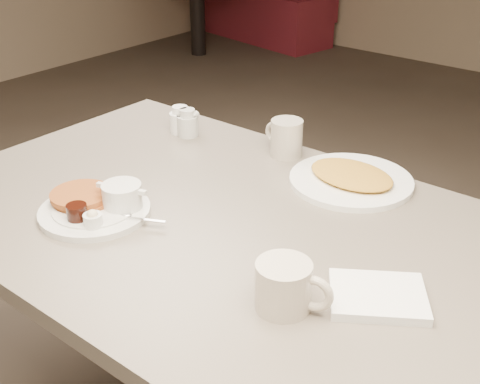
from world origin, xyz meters
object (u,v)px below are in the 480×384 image
Objects in this scene: creamer_right at (180,121)px; hash_plate at (351,179)px; coffee_mug_far at (286,138)px; main_plate at (98,204)px; coffee_mug_near at (286,286)px; creamer_left at (187,124)px; diner_table at (235,286)px.

creamer_right reaches higher than hash_plate.
creamer_right is at bearing -169.61° from coffee_mug_far.
main_plate is 0.61m from hash_plate.
coffee_mug_near reaches higher than main_plate.
main_plate is 0.55m from coffee_mug_far.
coffee_mug_far is at bearing 74.96° from main_plate.
coffee_mug_far is 1.42× the size of creamer_left.
creamer_right is (-0.72, 0.48, -0.01)m from coffee_mug_near.
creamer_left and creamer_right have the same top height.
creamer_left is (-0.30, -0.07, -0.01)m from coffee_mug_far.
coffee_mug_far reaches higher than creamer_left.
main_plate is 2.16× the size of coffee_mug_near.
diner_table is at bearing 30.43° from main_plate.
coffee_mug_far reaches higher than hash_plate.
coffee_mug_far is 0.34m from creamer_right.
main_plate is at bearing -149.57° from diner_table.
coffee_mug_near is 0.53m from hash_plate.
creamer_left is at bearing -176.98° from hash_plate.
main_plate is (-0.27, -0.16, 0.19)m from diner_table.
coffee_mug_near reaches higher than hash_plate.
diner_table is at bearing -35.49° from creamer_left.
coffee_mug_far is at bearing 12.38° from creamer_left.
creamer_left is 0.03m from creamer_right.
diner_table is at bearing -33.95° from creamer_right.
creamer_right is at bearing 146.05° from diner_table.
hash_plate is at bearing 53.08° from main_plate.
creamer_left is 0.53m from hash_plate.
creamer_left reaches higher than main_plate.
diner_table is at bearing 146.55° from coffee_mug_near.
coffee_mug_near is 1.19× the size of coffee_mug_far.
creamer_left is at bearing 144.51° from diner_table.
main_plate is 0.50m from creamer_right.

